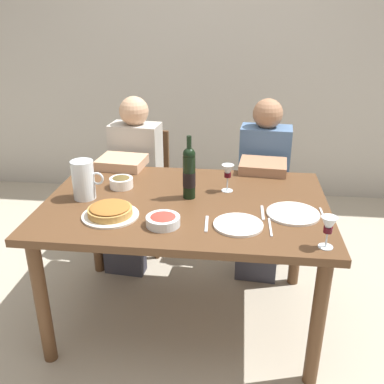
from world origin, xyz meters
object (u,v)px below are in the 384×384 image
object	(u,v)px
water_pitcher	(84,182)
dinner_plate_left_setting	(238,225)
wine_glass_right_diner	(328,226)
dinner_plate_right_setting	(293,214)
chair_left	(143,181)
diner_left	(132,178)
wine_glass_left_diner	(228,173)
baked_tart	(110,211)
olive_bowl	(121,182)
dining_table	(186,217)
wine_bottle	(189,173)
diner_right	(263,182)
chair_right	(263,185)
salad_bowl	(163,220)

from	to	relation	value
water_pitcher	dinner_plate_left_setting	size ratio (longest dim) A/B	0.89
wine_glass_right_diner	dinner_plate_right_setting	bearing A→B (deg)	109.56
chair_left	diner_left	bearing A→B (deg)	90.91
dinner_plate_right_setting	wine_glass_left_diner	bearing A→B (deg)	142.16
baked_tart	olive_bowl	distance (m)	0.37
water_pitcher	wine_glass_right_diner	bearing A→B (deg)	-17.61
dining_table	dinner_plate_left_setting	bearing A→B (deg)	-41.49
wine_bottle	diner_right	xyz separation A→B (m)	(0.43, 0.62, -0.29)
dining_table	wine_glass_left_diner	size ratio (longest dim) A/B	9.66
water_pitcher	chair_right	xyz separation A→B (m)	(1.00, 0.93, -0.36)
dinner_plate_left_setting	chair_right	world-z (taller)	chair_right
wine_glass_left_diner	chair_right	bearing A→B (deg)	71.97
diner_left	diner_right	size ratio (longest dim) A/B	1.00
baked_tart	wine_glass_left_diner	bearing A→B (deg)	34.35
water_pitcher	olive_bowl	bearing A→B (deg)	47.11
olive_bowl	wine_glass_right_diner	xyz separation A→B (m)	(1.05, -0.55, 0.07)
wine_glass_right_diner	diner_left	world-z (taller)	diner_left
wine_bottle	water_pitcher	world-z (taller)	wine_bottle
dinner_plate_right_setting	wine_glass_right_diner	bearing A→B (deg)	-70.44
wine_glass_left_diner	wine_glass_right_diner	xyz separation A→B (m)	(0.45, -0.57, -0.01)
wine_bottle	chair_right	xyz separation A→B (m)	(0.44, 0.86, -0.41)
wine_glass_right_diner	dinner_plate_left_setting	world-z (taller)	wine_glass_right_diner
dining_table	wine_bottle	world-z (taller)	wine_bottle
wine_bottle	wine_glass_left_diner	xyz separation A→B (m)	(0.20, 0.11, -0.03)
baked_tart	wine_glass_left_diner	xyz separation A→B (m)	(0.56, 0.38, 0.08)
wine_glass_right_diner	chair_right	size ratio (longest dim) A/B	0.17
wine_bottle	water_pitcher	xyz separation A→B (m)	(-0.56, -0.07, -0.05)
olive_bowl	diner_right	xyz separation A→B (m)	(0.83, 0.53, -0.18)
chair_right	dinner_plate_left_setting	bearing A→B (deg)	86.48
baked_tart	olive_bowl	bearing A→B (deg)	96.59
wine_glass_left_diner	chair_left	world-z (taller)	wine_glass_left_diner
baked_tart	wine_bottle	bearing A→B (deg)	36.88
salad_bowl	dinner_plate_left_setting	size ratio (longest dim) A/B	0.69
wine_bottle	salad_bowl	size ratio (longest dim) A/B	2.12
salad_bowl	diner_right	xyz separation A→B (m)	(0.51, 0.96, -0.17)
chair_right	baked_tart	bearing A→B (deg)	59.58
chair_right	diner_right	size ratio (longest dim) A/B	0.75
water_pitcher	chair_left	world-z (taller)	water_pitcher
dinner_plate_left_setting	diner_right	xyz separation A→B (m)	(0.16, 0.92, -0.15)
salad_bowl	water_pitcher	bearing A→B (deg)	151.05
dinner_plate_right_setting	chair_left	size ratio (longest dim) A/B	0.30
wine_glass_right_diner	dinner_plate_right_setting	size ratio (longest dim) A/B	0.55
olive_bowl	chair_right	distance (m)	1.18
chair_left	chair_right	size ratio (longest dim) A/B	1.00
water_pitcher	salad_bowl	xyz separation A→B (m)	(0.47, -0.26, -0.07)
wine_glass_right_diner	chair_left	world-z (taller)	wine_glass_right_diner
diner_right	wine_bottle	bearing A→B (deg)	60.65
dining_table	baked_tart	world-z (taller)	baked_tart
dining_table	dinner_plate_right_setting	world-z (taller)	dinner_plate_right_setting
water_pitcher	dinner_plate_right_setting	world-z (taller)	water_pitcher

